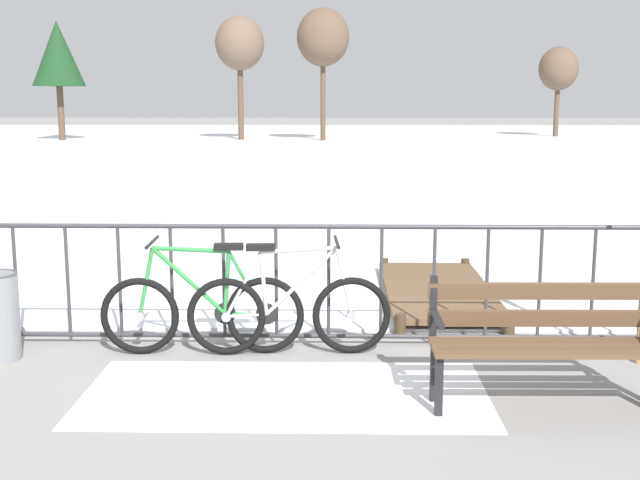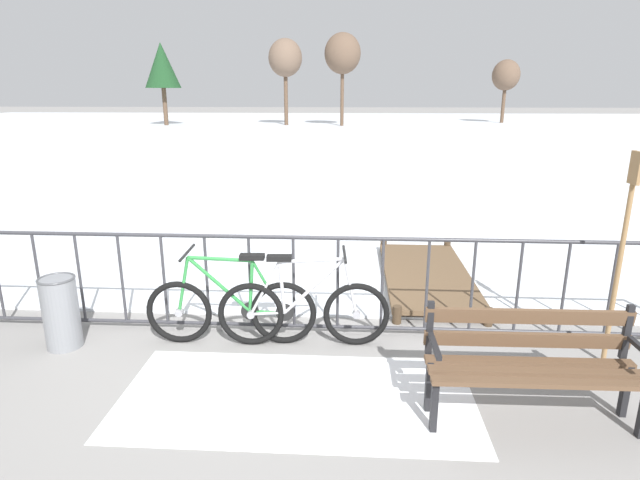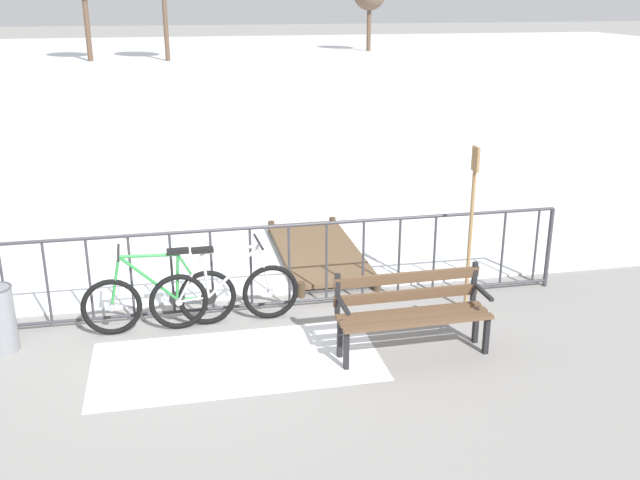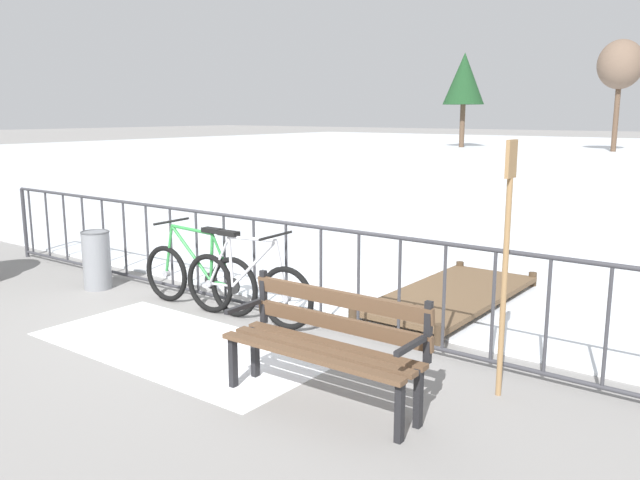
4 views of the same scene
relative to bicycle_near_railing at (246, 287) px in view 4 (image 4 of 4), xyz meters
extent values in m
plane|color=gray|center=(-0.35, 0.26, -0.37)|extent=(160.00, 160.00, 0.00)
cube|color=white|center=(0.03, -0.94, -0.36)|extent=(2.95, 1.41, 0.01)
cylinder|color=#38383D|center=(-0.35, 0.26, 0.68)|extent=(9.00, 0.04, 0.04)
cylinder|color=#38383D|center=(-0.35, 0.26, -0.29)|extent=(9.00, 0.04, 0.04)
cylinder|color=#38383D|center=(-4.85, 0.26, 0.16)|extent=(0.06, 0.06, 1.05)
cylinder|color=#38383D|center=(-4.67, 0.26, 0.20)|extent=(0.03, 0.03, 0.97)
cylinder|color=#38383D|center=(-4.21, 0.26, 0.20)|extent=(0.03, 0.03, 0.97)
cylinder|color=#38383D|center=(-3.76, 0.26, 0.20)|extent=(0.03, 0.03, 0.97)
cylinder|color=#38383D|center=(-3.30, 0.26, 0.20)|extent=(0.03, 0.03, 0.97)
cylinder|color=#38383D|center=(-2.85, 0.26, 0.20)|extent=(0.03, 0.03, 0.97)
cylinder|color=#38383D|center=(-2.40, 0.26, 0.20)|extent=(0.03, 0.03, 0.97)
cylinder|color=#38383D|center=(-1.94, 0.26, 0.20)|extent=(0.03, 0.03, 0.97)
cylinder|color=#38383D|center=(-1.49, 0.26, 0.20)|extent=(0.03, 0.03, 0.97)
cylinder|color=#38383D|center=(-1.03, 0.26, 0.20)|extent=(0.03, 0.03, 0.97)
cylinder|color=#38383D|center=(-0.58, 0.26, 0.20)|extent=(0.03, 0.03, 0.97)
cylinder|color=#38383D|center=(-0.12, 0.26, 0.20)|extent=(0.03, 0.03, 0.97)
cylinder|color=#38383D|center=(0.33, 0.26, 0.20)|extent=(0.03, 0.03, 0.97)
cylinder|color=#38383D|center=(0.79, 0.26, 0.20)|extent=(0.03, 0.03, 0.97)
cylinder|color=#38383D|center=(1.24, 0.26, 0.20)|extent=(0.03, 0.03, 0.97)
cylinder|color=#38383D|center=(1.70, 0.26, 0.20)|extent=(0.03, 0.03, 0.97)
cylinder|color=#38383D|center=(2.15, 0.26, 0.20)|extent=(0.03, 0.03, 0.97)
cylinder|color=#38383D|center=(2.61, 0.26, 0.20)|extent=(0.03, 0.03, 0.97)
cylinder|color=#38383D|center=(3.06, 0.26, 0.20)|extent=(0.03, 0.03, 0.97)
cylinder|color=#38383D|center=(3.52, 0.26, 0.20)|extent=(0.03, 0.03, 0.97)
torus|color=black|center=(-0.52, -0.03, -0.04)|extent=(0.66, 0.10, 0.66)
cylinder|color=gray|center=(-0.52, -0.03, -0.04)|extent=(0.08, 0.06, 0.08)
torus|color=black|center=(0.53, 0.03, -0.04)|extent=(0.66, 0.10, 0.66)
cylinder|color=gray|center=(0.53, 0.03, -0.04)|extent=(0.08, 0.06, 0.08)
cylinder|color=#B2B2B7|center=(-0.21, -0.01, 0.25)|extent=(0.08, 0.04, 0.53)
cylinder|color=#B2B2B7|center=(0.11, 0.01, 0.26)|extent=(0.61, 0.07, 0.59)
cylinder|color=#B2B2B7|center=(0.09, 0.00, 0.53)|extent=(0.63, 0.07, 0.07)
cylinder|color=#B2B2B7|center=(-0.35, -0.02, -0.03)|extent=(0.34, 0.05, 0.05)
cylinder|color=#B2B2B7|center=(-0.37, -0.02, 0.24)|extent=(0.32, 0.05, 0.56)
cylinder|color=#B2B2B7|center=(0.46, 0.03, 0.25)|extent=(0.16, 0.04, 0.59)
cube|color=black|center=(-0.23, -0.01, 0.55)|extent=(0.25, 0.11, 0.05)
cylinder|color=black|center=(0.40, 0.02, 0.59)|extent=(0.06, 0.52, 0.03)
cylinder|color=black|center=(-0.19, -0.01, -0.02)|extent=(0.18, 0.03, 0.18)
torus|color=black|center=(-0.20, 0.02, -0.04)|extent=(0.66, 0.09, 0.66)
cylinder|color=gray|center=(-0.20, 0.02, -0.04)|extent=(0.08, 0.06, 0.08)
torus|color=black|center=(-1.25, -0.03, -0.04)|extent=(0.66, 0.09, 0.66)
cylinder|color=gray|center=(-1.25, -0.03, -0.04)|extent=(0.08, 0.06, 0.08)
cylinder|color=#2D843D|center=(-0.52, 0.01, 0.25)|extent=(0.08, 0.04, 0.53)
cylinder|color=#2D843D|center=(-0.83, -0.01, 0.26)|extent=(0.61, 0.06, 0.59)
cylinder|color=#2D843D|center=(-0.81, -0.01, 0.53)|extent=(0.63, 0.06, 0.07)
cylinder|color=#2D843D|center=(-0.37, 0.01, -0.03)|extent=(0.34, 0.04, 0.05)
cylinder|color=#2D843D|center=(-0.35, 0.01, 0.24)|extent=(0.32, 0.04, 0.56)
cylinder|color=#2D843D|center=(-1.19, -0.02, 0.25)|extent=(0.16, 0.04, 0.59)
cube|color=black|center=(-0.49, 0.01, 0.55)|extent=(0.24, 0.11, 0.05)
cylinder|color=black|center=(-1.12, -0.02, 0.59)|extent=(0.05, 0.52, 0.03)
cylinder|color=black|center=(-0.54, 0.00, -0.02)|extent=(0.18, 0.03, 0.18)
cube|color=brown|center=(1.85, -1.03, 0.07)|extent=(1.60, 0.12, 0.04)
cube|color=brown|center=(1.86, -1.18, 0.07)|extent=(1.60, 0.12, 0.04)
cube|color=brown|center=(1.86, -1.33, 0.07)|extent=(1.60, 0.12, 0.04)
cube|color=brown|center=(1.85, -0.93, 0.21)|extent=(1.60, 0.07, 0.12)
cube|color=brown|center=(1.85, -0.93, 0.41)|extent=(1.60, 0.07, 0.12)
cube|color=black|center=(2.62, -1.30, -0.15)|extent=(0.05, 0.06, 0.44)
cube|color=black|center=(2.61, -1.04, -0.15)|extent=(0.05, 0.06, 0.44)
cube|color=black|center=(2.61, -0.92, 0.30)|extent=(0.05, 0.04, 0.45)
cube|color=black|center=(2.62, -1.17, 0.27)|extent=(0.05, 0.40, 0.04)
cube|color=black|center=(1.10, -1.32, -0.15)|extent=(0.05, 0.06, 0.44)
cube|color=black|center=(1.09, -1.06, -0.15)|extent=(0.05, 0.06, 0.44)
cube|color=black|center=(1.09, -0.94, 0.30)|extent=(0.05, 0.04, 0.45)
cube|color=black|center=(1.10, -1.19, 0.27)|extent=(0.05, 0.40, 0.04)
cylinder|color=gray|center=(-2.38, -0.18, -0.01)|extent=(0.34, 0.34, 0.72)
torus|color=#494A4E|center=(-2.38, -0.18, 0.35)|extent=(0.35, 0.35, 0.02)
cylinder|color=#937047|center=(2.86, -0.18, 0.48)|extent=(0.04, 0.04, 1.70)
cube|color=#937047|center=(2.86, -0.18, 1.47)|extent=(0.03, 0.16, 0.28)
cube|color=brown|center=(1.48, 1.84, -0.25)|extent=(1.10, 2.57, 0.06)
cylinder|color=#433323|center=(0.98, 0.56, -0.27)|extent=(0.10, 0.10, 0.20)
cylinder|color=#433323|center=(1.97, 0.56, -0.27)|extent=(0.10, 0.10, 0.20)
cylinder|color=#433323|center=(0.98, 3.13, -0.27)|extent=(0.10, 0.10, 0.20)
cylinder|color=#433323|center=(1.97, 3.13, -0.27)|extent=(0.10, 0.10, 0.20)
cylinder|color=brown|center=(-4.44, 34.66, 1.66)|extent=(0.29, 0.29, 4.06)
ellipsoid|color=brown|center=(-4.44, 34.66, 4.42)|extent=(2.44, 2.44, 2.68)
cylinder|color=brown|center=(-13.34, 33.96, 1.88)|extent=(0.32, 0.32, 4.49)
cone|color=#193D1E|center=(-13.34, 33.96, 3.90)|extent=(2.56, 2.56, 3.16)
camera|label=1|loc=(0.40, -6.57, 1.77)|focal=45.46mm
camera|label=2|loc=(0.45, -4.72, 2.10)|focal=29.07mm
camera|label=3|loc=(-0.50, -7.61, 3.25)|focal=40.43mm
camera|label=4|loc=(4.62, -4.84, 1.80)|focal=36.62mm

